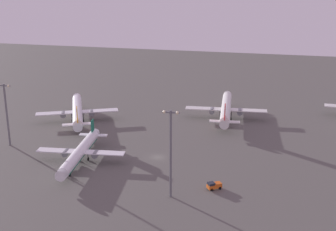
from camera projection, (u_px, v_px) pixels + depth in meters
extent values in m
plane|color=#56544F|center=(158.00, 157.00, 158.42)|extent=(416.00, 416.00, 0.00)
cylinder|color=white|center=(80.00, 152.00, 152.76)|extent=(6.90, 33.21, 3.49)
cone|color=white|center=(61.00, 175.00, 136.12)|extent=(3.52, 2.53, 3.31)
cone|color=white|center=(95.00, 134.00, 169.58)|extent=(3.39, 2.88, 3.14)
cube|color=white|center=(81.00, 152.00, 153.69)|extent=(29.57, 6.70, 0.32)
cube|color=white|center=(93.00, 135.00, 167.87)|extent=(10.26, 3.24, 0.32)
cube|color=#146B4C|center=(93.00, 128.00, 166.76)|extent=(0.58, 2.95, 5.96)
cylinder|color=slate|center=(96.00, 154.00, 153.28)|extent=(2.35, 3.49, 2.02)
cylinder|color=slate|center=(66.00, 153.00, 154.48)|extent=(2.35, 3.49, 2.02)
cube|color=#146B4C|center=(80.00, 155.00, 153.06)|extent=(6.27, 30.54, 0.33)
cylinder|color=#333338|center=(70.00, 170.00, 143.28)|extent=(0.26, 0.26, 3.26)
cylinder|color=black|center=(70.00, 175.00, 143.77)|extent=(0.47, 1.04, 1.01)
cylinder|color=#333338|center=(88.00, 154.00, 155.18)|extent=(0.26, 0.26, 3.26)
cylinder|color=black|center=(88.00, 159.00, 155.68)|extent=(0.47, 1.04, 1.01)
cylinder|color=#333338|center=(76.00, 154.00, 155.67)|extent=(0.26, 0.26, 3.26)
cylinder|color=black|center=(77.00, 158.00, 156.16)|extent=(0.47, 1.04, 1.01)
cylinder|color=white|center=(77.00, 111.00, 194.73)|extent=(19.14, 36.17, 4.00)
cone|color=white|center=(77.00, 98.00, 213.60)|extent=(4.50, 3.86, 3.80)
cone|color=white|center=(78.00, 126.00, 175.66)|extent=(4.49, 4.16, 3.60)
cube|color=white|center=(77.00, 112.00, 193.81)|extent=(32.42, 17.61, 0.37)
cube|color=white|center=(78.00, 124.00, 177.46)|extent=(11.58, 7.04, 0.37)
cube|color=orange|center=(77.00, 116.00, 176.78)|extent=(1.67, 3.20, 6.83)
cylinder|color=slate|center=(63.00, 114.00, 192.98)|extent=(3.66, 4.40, 2.31)
cylinder|color=slate|center=(92.00, 113.00, 195.08)|extent=(3.66, 4.40, 2.31)
cube|color=orange|center=(77.00, 113.00, 195.06)|extent=(17.54, 33.24, 0.38)
cylinder|color=#333338|center=(77.00, 107.00, 206.62)|extent=(0.29, 0.29, 3.73)
cylinder|color=black|center=(78.00, 111.00, 207.19)|extent=(0.86, 1.23, 1.16)
cylinder|color=#333338|center=(72.00, 117.00, 192.42)|extent=(0.29, 0.29, 3.73)
cylinder|color=black|center=(72.00, 121.00, 192.99)|extent=(0.86, 1.23, 1.16)
cylinder|color=#333338|center=(83.00, 117.00, 193.26)|extent=(0.29, 0.29, 3.73)
cylinder|color=black|center=(84.00, 121.00, 193.83)|extent=(0.86, 1.23, 1.16)
cylinder|color=silver|center=(226.00, 108.00, 197.95)|extent=(7.15, 38.63, 4.06)
cone|color=silver|center=(227.00, 96.00, 217.25)|extent=(4.05, 2.87, 3.85)
cone|color=silver|center=(224.00, 124.00, 178.44)|extent=(3.88, 3.27, 3.65)
cube|color=silver|center=(226.00, 109.00, 197.01)|extent=(34.39, 7.02, 0.37)
cube|color=silver|center=(225.00, 122.00, 180.29)|extent=(11.91, 3.50, 0.37)
cube|color=red|center=(225.00, 113.00, 179.60)|extent=(0.60, 3.43, 6.94)
cylinder|color=slate|center=(212.00, 111.00, 198.06)|extent=(2.65, 4.02, 2.35)
cylinder|color=slate|center=(240.00, 112.00, 196.41)|extent=(2.65, 4.02, 2.35)
cube|color=red|center=(226.00, 111.00, 198.29)|extent=(6.50, 35.53, 0.38)
cylinder|color=#333338|center=(227.00, 104.00, 210.11)|extent=(0.30, 0.30, 3.79)
cylinder|color=black|center=(227.00, 108.00, 210.68)|extent=(0.52, 1.20, 1.17)
cylinder|color=#333338|center=(220.00, 114.00, 196.34)|extent=(0.30, 0.30, 3.79)
cylinder|color=black|center=(220.00, 118.00, 196.92)|extent=(0.52, 1.20, 1.17)
cylinder|color=#333338|center=(231.00, 115.00, 195.68)|extent=(0.30, 0.30, 3.79)
cylinder|color=black|center=(231.00, 119.00, 196.26)|extent=(0.52, 1.20, 1.17)
cube|color=#D85919|center=(211.00, 187.00, 135.09)|extent=(2.86, 2.84, 1.10)
cube|color=#1E232D|center=(211.00, 184.00, 134.82)|extent=(2.57, 2.56, 0.70)
cube|color=#D85919|center=(217.00, 185.00, 135.70)|extent=(3.07, 2.94, 1.40)
cylinder|color=black|center=(211.00, 190.00, 134.40)|extent=(0.91, 0.76, 0.90)
cylinder|color=black|center=(209.00, 187.00, 135.91)|extent=(0.91, 0.76, 0.90)
cylinder|color=black|center=(220.00, 188.00, 135.34)|extent=(0.91, 0.76, 0.90)
cylinder|color=black|center=(217.00, 186.00, 136.85)|extent=(0.91, 0.76, 0.90)
cylinder|color=slate|center=(7.00, 115.00, 165.55)|extent=(0.70, 0.70, 22.82)
cube|color=slate|center=(4.00, 86.00, 162.26)|extent=(4.80, 0.40, 0.40)
sphere|color=#F9EAB2|center=(8.00, 86.00, 161.86)|extent=(0.90, 0.90, 0.90)
cylinder|color=slate|center=(171.00, 155.00, 127.50)|extent=(0.70, 0.70, 25.43)
cube|color=slate|center=(171.00, 112.00, 123.80)|extent=(4.80, 0.40, 0.40)
sphere|color=#F9EAB2|center=(164.00, 112.00, 124.19)|extent=(0.90, 0.90, 0.90)
sphere|color=#F9EAB2|center=(177.00, 113.00, 123.41)|extent=(0.90, 0.90, 0.90)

